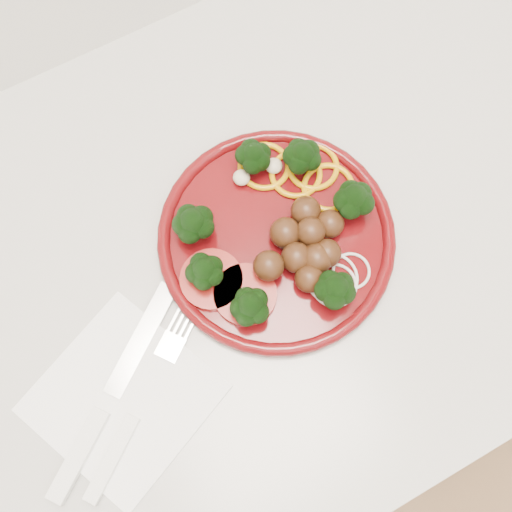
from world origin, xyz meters
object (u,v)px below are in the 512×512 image
napkin (123,398)px  fork (125,434)px  knife (99,417)px  plate (278,236)px

napkin → fork: fork is taller
knife → napkin: bearing=-22.7°
plate → napkin: (-0.21, -0.07, -0.02)m
knife → fork: size_ratio=1.12×
napkin → knife: (-0.03, -0.01, 0.01)m
plate → knife: bearing=-162.6°
plate → knife: 0.25m
fork → knife: bearing=83.0°
knife → fork: 0.03m
knife → fork: bearing=-97.0°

